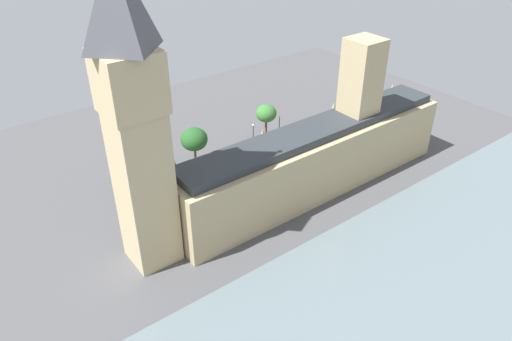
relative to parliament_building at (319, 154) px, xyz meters
name	(u,v)px	position (x,y,z in m)	size (l,w,h in m)	color
ground_plane	(306,185)	(1.99, 1.31, -8.05)	(134.21, 134.21, 0.00)	#4C4C4F
river_thames	(430,265)	(-29.42, 1.31, -7.92)	(34.33, 120.79, 0.25)	slate
parliament_building	(319,154)	(0.00, 0.00, 0.00)	(10.91, 64.21, 29.96)	tan
clock_tower	(135,119)	(1.43, 37.53, 18.31)	(8.66, 8.66, 51.01)	tan
double_decker_bus_opposite_hall	(337,122)	(15.95, -21.84, -5.41)	(2.78, 10.54, 4.75)	red
car_blue_near_tower	(289,148)	(15.12, -5.24, -7.16)	(2.07, 4.81, 1.74)	navy
car_silver_midblock	(248,167)	(14.23, 7.57, -7.16)	(1.96, 4.04, 1.74)	#B7B7BC
car_dark_green_corner	(217,174)	(16.03, 14.92, -7.16)	(2.17, 4.50, 1.74)	#19472D
pedestrian_far_end	(336,149)	(8.37, -14.05, -7.29)	(0.71, 0.66, 1.69)	gray
plane_tree_under_trees	(133,161)	(24.06, 30.21, -2.27)	(5.67, 5.67, 8.21)	brown
plane_tree_by_river_gate	(266,113)	(24.07, -5.18, -1.42)	(5.09, 5.09, 8.84)	brown
plane_tree_leading	(194,139)	(23.39, 15.72, -1.50)	(6.05, 6.05, 9.15)	brown
street_lamp_kerbside	(253,130)	(22.77, -0.22, -3.97)	(0.56, 0.56, 5.77)	black
street_lamp_trailing	(279,121)	(22.81, -8.43, -4.05)	(0.56, 0.56, 5.65)	black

